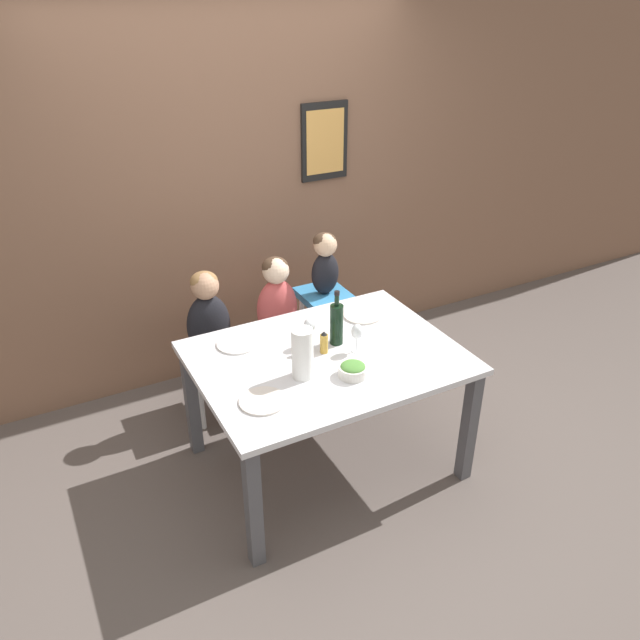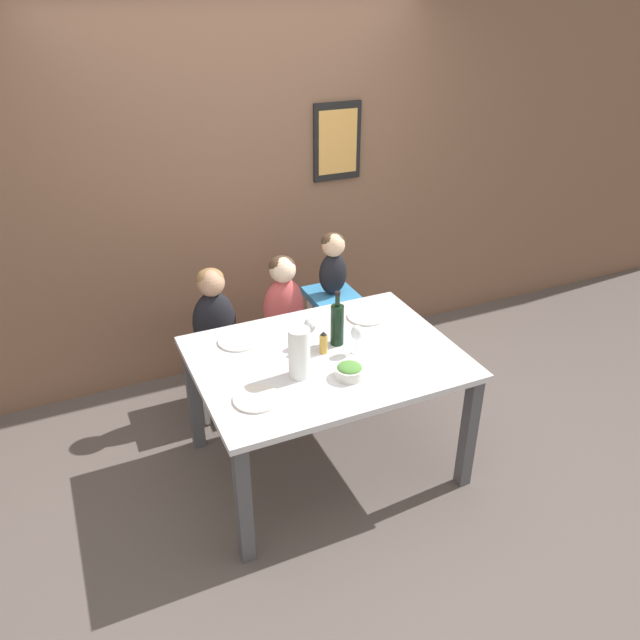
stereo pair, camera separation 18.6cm
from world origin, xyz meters
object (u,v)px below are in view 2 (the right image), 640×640
object	(u,v)px
wine_glass_near	(357,334)
wine_glass_far	(310,326)
dinner_plate_front_left	(257,399)
dinner_plate_back_left	(239,341)
chair_right_highchair	(333,313)
chair_far_center	(285,344)
dinner_plate_back_right	(366,316)
person_child_center	(283,297)
person_baby_right	(333,260)
salad_bowl_large	(350,371)
chair_far_left	(218,359)
wine_bottle	(337,324)
paper_towel_roll	(299,353)
person_child_left	(213,311)

from	to	relation	value
wine_glass_near	wine_glass_far	world-z (taller)	same
dinner_plate_front_left	dinner_plate_back_left	size ratio (longest dim) A/B	1.00
chair_right_highchair	chair_far_center	bearing A→B (deg)	180.00
chair_far_center	dinner_plate_back_right	xyz separation A→B (m)	(0.34, -0.51, 0.39)
wine_glass_far	dinner_plate_back_right	size ratio (longest dim) A/B	0.72
person_child_center	dinner_plate_front_left	world-z (taller)	person_child_center
wine_glass_near	wine_glass_far	distance (m)	0.27
person_baby_right	salad_bowl_large	world-z (taller)	person_baby_right
wine_glass_near	dinner_plate_back_left	size ratio (longest dim) A/B	0.72
salad_bowl_large	dinner_plate_back_right	xyz separation A→B (m)	(0.38, 0.53, -0.03)
chair_far_left	person_child_center	xyz separation A→B (m)	(0.47, 0.00, 0.36)
wine_bottle	chair_far_center	bearing A→B (deg)	93.91
chair_far_center	wine_bottle	world-z (taller)	wine_bottle
person_child_center	dinner_plate_back_left	size ratio (longest dim) A/B	2.45
person_baby_right	paper_towel_roll	world-z (taller)	person_baby_right
dinner_plate_front_left	chair_far_center	bearing A→B (deg)	62.29
chair_far_left	paper_towel_roll	world-z (taller)	paper_towel_roll
chair_far_left	chair_right_highchair	size ratio (longest dim) A/B	0.65
person_child_center	wine_bottle	distance (m)	0.73
dinner_plate_back_right	paper_towel_roll	bearing A→B (deg)	-145.98
person_baby_right	chair_far_left	bearing A→B (deg)	-179.88
chair_far_left	chair_far_center	xyz separation A→B (m)	(0.47, 0.00, 0.00)
person_child_center	dinner_plate_back_right	xyz separation A→B (m)	(0.34, -0.51, 0.03)
wine_glass_near	person_child_center	bearing A→B (deg)	97.06
person_child_left	person_child_center	xyz separation A→B (m)	(0.47, 0.00, 0.00)
paper_towel_roll	dinner_plate_back_left	distance (m)	0.51
chair_far_left	paper_towel_roll	size ratio (longest dim) A/B	1.63
person_child_left	salad_bowl_large	xyz separation A→B (m)	(0.43, -1.04, 0.06)
paper_towel_roll	dinner_plate_back_right	size ratio (longest dim) A/B	1.18
chair_far_center	dinner_plate_front_left	size ratio (longest dim) A/B	1.92
salad_bowl_large	chair_right_highchair	bearing A→B (deg)	69.12
chair_far_center	person_child_left	world-z (taller)	person_child_left
chair_far_left	salad_bowl_large	size ratio (longest dim) A/B	2.96
chair_far_center	person_baby_right	world-z (taller)	person_baby_right
chair_far_left	salad_bowl_large	distance (m)	1.20
wine_glass_near	dinner_plate_back_left	xyz separation A→B (m)	(-0.55, 0.37, -0.11)
wine_bottle	chair_far_left	bearing A→B (deg)	126.26
chair_far_left	chair_far_center	world-z (taller)	same
chair_right_highchair	salad_bowl_large	world-z (taller)	salad_bowl_large
chair_right_highchair	person_child_center	xyz separation A→B (m)	(-0.36, 0.00, 0.20)
salad_bowl_large	dinner_plate_front_left	xyz separation A→B (m)	(-0.50, 0.01, -0.03)
wine_glass_far	chair_far_left	bearing A→B (deg)	119.44
chair_right_highchair	paper_towel_roll	size ratio (longest dim) A/B	2.51
wine_bottle	wine_glass_far	world-z (taller)	wine_bottle
chair_far_left	salad_bowl_large	xyz separation A→B (m)	(0.43, -1.03, 0.42)
chair_far_left	wine_glass_far	bearing A→B (deg)	-60.56
wine_bottle	dinner_plate_front_left	size ratio (longest dim) A/B	1.39
person_child_center	salad_bowl_large	world-z (taller)	person_child_center
wine_glass_far	person_child_left	bearing A→B (deg)	119.40
wine_bottle	salad_bowl_large	distance (m)	0.35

